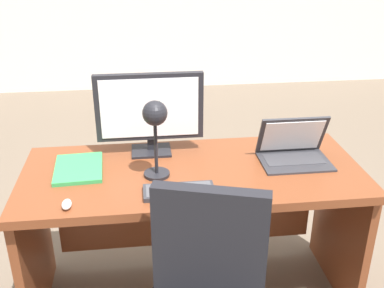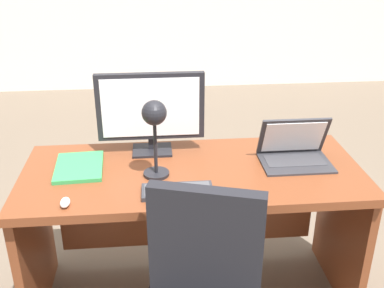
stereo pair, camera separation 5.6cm
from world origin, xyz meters
name	(u,v)px [view 1 (the left image)]	position (x,y,z in m)	size (l,w,h in m)	color
ground	(171,166)	(0.00, 1.50, 0.00)	(12.00, 12.00, 0.00)	#6B5B4C
desk	(192,203)	(0.00, 0.04, 0.54)	(1.62, 0.69, 0.75)	brown
monitor	(150,110)	(-0.19, 0.22, 0.98)	(0.53, 0.16, 0.42)	black
laptop	(293,146)	(0.51, 0.06, 0.82)	(0.34, 0.25, 0.22)	#2D2D33
keyboard	(179,191)	(-0.09, -0.21, 0.76)	(0.31, 0.13, 0.02)	#2D2D33
mouse	(67,204)	(-0.55, -0.27, 0.77)	(0.04, 0.07, 0.03)	silver
desk_lamp	(155,123)	(-0.17, -0.06, 1.02)	(0.12, 0.14, 0.38)	black
book	(79,168)	(-0.54, 0.06, 0.76)	(0.24, 0.31, 0.02)	green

